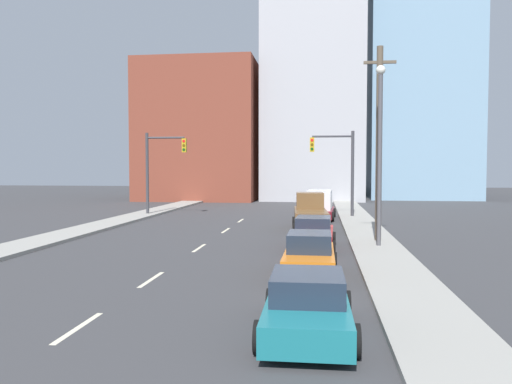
{
  "coord_description": "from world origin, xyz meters",
  "views": [
    {
      "loc": [
        5.75,
        -3.24,
        3.84
      ],
      "look_at": [
        1.38,
        30.71,
        2.2
      ],
      "focal_mm": 35.0,
      "sensor_mm": 36.0,
      "label": 1
    }
  ],
  "objects_px": {
    "street_lamp": "(380,144)",
    "sedan_white": "(318,204)",
    "sedan_teal": "(307,306)",
    "pickup_truck_brown": "(310,215)",
    "utility_pole_right_mid": "(379,143)",
    "sedan_red": "(313,234)",
    "box_truck_maroon": "(320,205)",
    "traffic_signal_left": "(158,163)",
    "sedan_orange": "(309,256)",
    "traffic_signal_right": "(341,163)"
  },
  "relations": [
    {
      "from": "sedan_white",
      "to": "pickup_truck_brown",
      "type": "bearing_deg",
      "value": -91.88
    },
    {
      "from": "traffic_signal_right",
      "to": "box_truck_maroon",
      "type": "distance_m",
      "value": 3.78
    },
    {
      "from": "traffic_signal_left",
      "to": "sedan_orange",
      "type": "xyz_separation_m",
      "value": [
        12.64,
        -21.11,
        -3.53
      ]
    },
    {
      "from": "street_lamp",
      "to": "sedan_white",
      "type": "bearing_deg",
      "value": 98.18
    },
    {
      "from": "sedan_orange",
      "to": "box_truck_maroon",
      "type": "height_order",
      "value": "box_truck_maroon"
    },
    {
      "from": "box_truck_maroon",
      "to": "sedan_white",
      "type": "bearing_deg",
      "value": 94.66
    },
    {
      "from": "box_truck_maroon",
      "to": "sedan_white",
      "type": "relative_size",
      "value": 1.25
    },
    {
      "from": "utility_pole_right_mid",
      "to": "sedan_teal",
      "type": "relative_size",
      "value": 2.24
    },
    {
      "from": "traffic_signal_right",
      "to": "sedan_orange",
      "type": "height_order",
      "value": "traffic_signal_right"
    },
    {
      "from": "traffic_signal_right",
      "to": "traffic_signal_left",
      "type": "bearing_deg",
      "value": 180.0
    },
    {
      "from": "traffic_signal_right",
      "to": "street_lamp",
      "type": "bearing_deg",
      "value": -85.43
    },
    {
      "from": "sedan_teal",
      "to": "sedan_white",
      "type": "relative_size",
      "value": 0.99
    },
    {
      "from": "sedan_teal",
      "to": "box_truck_maroon",
      "type": "distance_m",
      "value": 26.21
    },
    {
      "from": "sedan_orange",
      "to": "street_lamp",
      "type": "bearing_deg",
      "value": 63.88
    },
    {
      "from": "traffic_signal_left",
      "to": "sedan_white",
      "type": "height_order",
      "value": "traffic_signal_left"
    },
    {
      "from": "street_lamp",
      "to": "box_truck_maroon",
      "type": "xyz_separation_m",
      "value": [
        -2.8,
        13.56,
        -3.96
      ]
    },
    {
      "from": "traffic_signal_left",
      "to": "sedan_red",
      "type": "relative_size",
      "value": 1.38
    },
    {
      "from": "traffic_signal_left",
      "to": "street_lamp",
      "type": "bearing_deg",
      "value": -43.12
    },
    {
      "from": "street_lamp",
      "to": "box_truck_maroon",
      "type": "distance_m",
      "value": 14.4
    },
    {
      "from": "sedan_orange",
      "to": "sedan_white",
      "type": "height_order",
      "value": "sedan_orange"
    },
    {
      "from": "utility_pole_right_mid",
      "to": "sedan_teal",
      "type": "bearing_deg",
      "value": -102.57
    },
    {
      "from": "traffic_signal_left",
      "to": "utility_pole_right_mid",
      "type": "relative_size",
      "value": 0.67
    },
    {
      "from": "sedan_teal",
      "to": "sedan_white",
      "type": "bearing_deg",
      "value": 89.13
    },
    {
      "from": "sedan_orange",
      "to": "pickup_truck_brown",
      "type": "xyz_separation_m",
      "value": [
        -0.24,
        13.68,
        0.21
      ]
    },
    {
      "from": "sedan_orange",
      "to": "pickup_truck_brown",
      "type": "height_order",
      "value": "pickup_truck_brown"
    },
    {
      "from": "sedan_teal",
      "to": "sedan_orange",
      "type": "height_order",
      "value": "sedan_orange"
    },
    {
      "from": "sedan_teal",
      "to": "sedan_orange",
      "type": "distance_m",
      "value": 6.32
    },
    {
      "from": "sedan_red",
      "to": "sedan_white",
      "type": "xyz_separation_m",
      "value": [
        0.13,
        20.85,
        -0.02
      ]
    },
    {
      "from": "sedan_teal",
      "to": "traffic_signal_right",
      "type": "bearing_deg",
      "value": 85.41
    },
    {
      "from": "sedan_teal",
      "to": "utility_pole_right_mid",
      "type": "bearing_deg",
      "value": 76.74
    },
    {
      "from": "street_lamp",
      "to": "pickup_truck_brown",
      "type": "relative_size",
      "value": 1.45
    },
    {
      "from": "sedan_teal",
      "to": "box_truck_maroon",
      "type": "height_order",
      "value": "box_truck_maroon"
    },
    {
      "from": "traffic_signal_left",
      "to": "traffic_signal_right",
      "type": "xyz_separation_m",
      "value": [
        14.6,
        0.0,
        0.0
      ]
    },
    {
      "from": "traffic_signal_left",
      "to": "utility_pole_right_mid",
      "type": "bearing_deg",
      "value": -39.26
    },
    {
      "from": "street_lamp",
      "to": "sedan_teal",
      "type": "xyz_separation_m",
      "value": [
        -3.05,
        -12.65,
        -4.33
      ]
    },
    {
      "from": "sedan_orange",
      "to": "traffic_signal_left",
      "type": "bearing_deg",
      "value": 121.21
    },
    {
      "from": "sedan_white",
      "to": "utility_pole_right_mid",
      "type": "bearing_deg",
      "value": -80.59
    },
    {
      "from": "street_lamp",
      "to": "sedan_teal",
      "type": "height_order",
      "value": "street_lamp"
    },
    {
      "from": "sedan_orange",
      "to": "box_truck_maroon",
      "type": "relative_size",
      "value": 0.79
    },
    {
      "from": "traffic_signal_right",
      "to": "box_truck_maroon",
      "type": "relative_size",
      "value": 1.19
    },
    {
      "from": "street_lamp",
      "to": "sedan_orange",
      "type": "relative_size",
      "value": 1.95
    },
    {
      "from": "sedan_red",
      "to": "pickup_truck_brown",
      "type": "bearing_deg",
      "value": 94.15
    },
    {
      "from": "utility_pole_right_mid",
      "to": "street_lamp",
      "type": "height_order",
      "value": "utility_pole_right_mid"
    },
    {
      "from": "traffic_signal_right",
      "to": "utility_pole_right_mid",
      "type": "bearing_deg",
      "value": -84.12
    },
    {
      "from": "sedan_teal",
      "to": "pickup_truck_brown",
      "type": "distance_m",
      "value": 20.01
    },
    {
      "from": "sedan_teal",
      "to": "sedan_orange",
      "type": "relative_size",
      "value": 1.0
    },
    {
      "from": "utility_pole_right_mid",
      "to": "sedan_orange",
      "type": "height_order",
      "value": "utility_pole_right_mid"
    },
    {
      "from": "street_lamp",
      "to": "box_truck_maroon",
      "type": "height_order",
      "value": "street_lamp"
    },
    {
      "from": "sedan_teal",
      "to": "sedan_white",
      "type": "height_order",
      "value": "sedan_white"
    },
    {
      "from": "sedan_orange",
      "to": "box_truck_maroon",
      "type": "bearing_deg",
      "value": 89.29
    }
  ]
}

